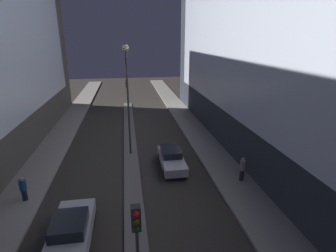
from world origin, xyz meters
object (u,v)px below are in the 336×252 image
at_px(traffic_light_near, 137,238).
at_px(pedestrian_on_right_sidewalk, 242,168).
at_px(pedestrian_on_left_sidewalk, 23,188).
at_px(car_right_lane, 171,158).
at_px(traffic_light_mid, 127,90).
at_px(car_left_lane, 71,229).
at_px(street_lamp, 127,84).

xyz_separation_m(traffic_light_near, pedestrian_on_right_sidewalk, (7.67, 8.34, -2.42)).
bearing_deg(pedestrian_on_left_sidewalk, car_right_lane, 18.21).
distance_m(traffic_light_mid, car_right_lane, 15.32).
height_order(traffic_light_near, pedestrian_on_left_sidewalk, traffic_light_near).
height_order(traffic_light_mid, car_left_lane, traffic_light_mid).
xyz_separation_m(traffic_light_mid, street_lamp, (0.00, -11.89, 2.78)).
relative_size(traffic_light_mid, street_lamp, 0.50).
bearing_deg(traffic_light_mid, car_right_lane, -77.94).
relative_size(traffic_light_mid, pedestrian_on_left_sidewalk, 2.88).
xyz_separation_m(street_lamp, pedestrian_on_right_sidewalk, (7.67, -5.94, -5.20)).
distance_m(car_left_lane, car_right_lane, 9.58).
bearing_deg(pedestrian_on_right_sidewalk, car_right_lane, 145.64).
bearing_deg(traffic_light_near, street_lamp, 90.00).
bearing_deg(traffic_light_near, car_left_lane, 126.78).
distance_m(street_lamp, pedestrian_on_left_sidewalk, 10.47).
xyz_separation_m(traffic_light_near, pedestrian_on_left_sidewalk, (-6.68, 8.20, -2.51)).
xyz_separation_m(traffic_light_near, traffic_light_mid, (0.00, 26.16, 0.00)).
bearing_deg(pedestrian_on_left_sidewalk, traffic_light_near, -50.82).
bearing_deg(car_right_lane, car_left_lane, -131.12).
height_order(street_lamp, car_left_lane, street_lamp).
xyz_separation_m(traffic_light_near, car_right_lane, (3.15, 11.43, -2.76)).
xyz_separation_m(traffic_light_mid, pedestrian_on_right_sidewalk, (7.67, -17.82, -2.42)).
bearing_deg(pedestrian_on_right_sidewalk, pedestrian_on_left_sidewalk, -179.43).
distance_m(traffic_light_near, car_right_lane, 12.17).
relative_size(street_lamp, pedestrian_on_left_sidewalk, 5.75).
bearing_deg(pedestrian_on_left_sidewalk, car_left_lane, -48.45).
distance_m(traffic_light_mid, car_left_lane, 22.34).
distance_m(traffic_light_mid, pedestrian_on_left_sidewalk, 19.33).
bearing_deg(car_left_lane, traffic_light_mid, 81.84).
bearing_deg(pedestrian_on_left_sidewalk, traffic_light_mid, 69.61).
bearing_deg(car_right_lane, street_lamp, 137.86).
xyz_separation_m(traffic_light_near, car_left_lane, (-3.15, 4.21, -2.73)).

